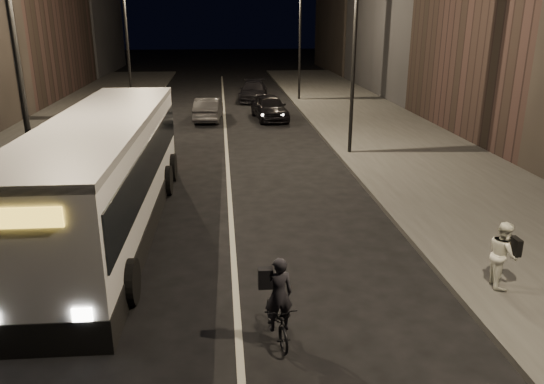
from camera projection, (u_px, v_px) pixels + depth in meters
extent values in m
plane|color=black|center=(236.00, 289.00, 12.50)|extent=(180.00, 180.00, 0.00)
cube|color=#393937|center=(397.00, 142.00, 26.46)|extent=(7.00, 70.00, 0.16)
cube|color=#393937|center=(45.00, 150.00, 24.90)|extent=(7.00, 70.00, 0.16)
cylinder|color=black|center=(354.00, 62.00, 23.00)|extent=(0.16, 0.16, 8.00)
cylinder|color=black|center=(300.00, 43.00, 38.09)|extent=(0.16, 0.16, 8.00)
cylinder|color=black|center=(22.00, 91.00, 14.43)|extent=(0.16, 0.16, 8.00)
cylinder|color=black|center=(128.00, 49.00, 31.41)|extent=(0.16, 0.16, 8.00)
cube|color=white|center=(106.00, 176.00, 15.43)|extent=(2.87, 12.66, 3.36)
cube|color=black|center=(105.00, 160.00, 15.28)|extent=(2.94, 12.24, 1.21)
cube|color=white|center=(101.00, 120.00, 14.91)|extent=(2.89, 12.66, 0.19)
cube|color=gold|center=(20.00, 217.00, 9.10)|extent=(1.47, 0.15, 0.37)
cylinder|color=black|center=(6.00, 286.00, 11.53)|extent=(0.39, 1.06, 1.05)
cylinder|color=black|center=(128.00, 282.00, 11.73)|extent=(0.39, 1.06, 1.05)
cylinder|color=black|center=(97.00, 175.00, 19.48)|extent=(0.39, 1.06, 1.05)
cylinder|color=black|center=(169.00, 174.00, 19.67)|extent=(0.39, 1.06, 1.05)
imported|color=black|center=(277.00, 319.00, 10.51)|extent=(0.79, 1.67, 0.84)
imported|color=black|center=(279.00, 294.00, 10.11)|extent=(0.61, 0.45, 1.54)
imported|color=silver|center=(503.00, 254.00, 12.11)|extent=(0.72, 0.85, 1.56)
imported|color=black|center=(270.00, 107.00, 32.31)|extent=(2.28, 4.61, 1.51)
imported|color=#333335|center=(208.00, 109.00, 32.08)|extent=(1.79, 4.31, 1.39)
imported|color=black|center=(253.00, 91.00, 39.43)|extent=(2.56, 5.07, 1.41)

